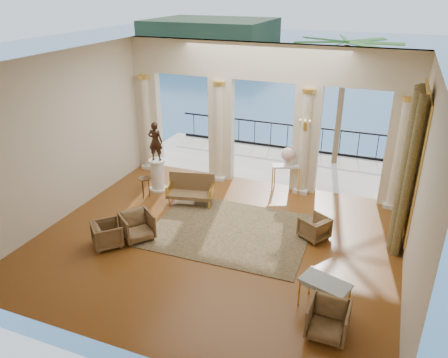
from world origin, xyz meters
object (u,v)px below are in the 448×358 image
at_px(pedestal, 158,176).
at_px(statue, 155,141).
at_px(settee, 191,189).
at_px(game_table, 325,284).
at_px(armchair_c, 314,227).
at_px(console_table, 287,170).
at_px(armchair_d, 107,233).
at_px(armchair_a, 137,225).
at_px(side_table, 144,181).
at_px(armchair_b, 328,319).

relative_size(pedestal, statue, 0.85).
height_order(settee, game_table, settee).
distance_m(armchair_c, console_table, 2.86).
distance_m(armchair_d, settee, 3.06).
bearing_deg(armchair_d, console_table, -82.24).
bearing_deg(armchair_d, game_table, -140.51).
relative_size(armchair_d, console_table, 0.70).
relative_size(game_table, pedestal, 1.05).
bearing_deg(settee, armchair_d, -120.26).
bearing_deg(settee, armchair_a, -112.85).
bearing_deg(console_table, armchair_a, -147.61).
bearing_deg(game_table, side_table, 170.78).
relative_size(game_table, side_table, 1.70).
xyz_separation_m(armchair_d, side_table, (-0.56, 2.74, 0.19)).
height_order(armchair_d, settee, settee).
bearing_deg(armchair_d, armchair_c, -111.18).
distance_m(console_table, side_table, 4.44).
xyz_separation_m(armchair_d, pedestal, (-0.44, 3.34, 0.14)).
bearing_deg(pedestal, armchair_b, -35.87).
height_order(armchair_c, pedestal, pedestal).
relative_size(armchair_d, side_table, 1.11).
bearing_deg(armchair_b, side_table, 149.96).
relative_size(settee, console_table, 1.46).
relative_size(armchair_a, armchair_c, 1.17).
bearing_deg(armchair_a, armchair_c, -30.32).
height_order(game_table, side_table, game_table).
bearing_deg(armchair_a, console_table, 3.32).
bearing_deg(settee, side_table, 174.00).
bearing_deg(armchair_a, side_table, 64.34).
bearing_deg(settee, armchair_b, -52.57).
bearing_deg(armchair_d, pedestal, -39.27).
xyz_separation_m(armchair_b, settee, (-4.72, 3.98, 0.08)).
xyz_separation_m(pedestal, statue, (0.00, 0.00, 1.15)).
distance_m(armchair_c, pedestal, 5.31).
relative_size(armchair_d, pedestal, 0.68).
height_order(armchair_b, pedestal, pedestal).
relative_size(statue, console_table, 1.20).
bearing_deg(statue, armchair_a, 99.91).
xyz_separation_m(game_table, side_table, (-6.02, 3.11, -0.05)).
bearing_deg(side_table, armchair_c, -5.08).
distance_m(settee, pedestal, 1.44).
xyz_separation_m(pedestal, console_table, (3.83, 1.41, 0.25)).
bearing_deg(game_table, console_table, 130.08).
xyz_separation_m(armchair_b, game_table, (-0.20, 0.70, 0.22)).
height_order(pedestal, statue, statue).
relative_size(settee, game_table, 1.37).
bearing_deg(armchair_c, armchair_d, -32.18).
height_order(armchair_a, console_table, console_table).
xyz_separation_m(console_table, side_table, (-3.96, -2.01, -0.20)).
bearing_deg(side_table, armchair_d, -78.43).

